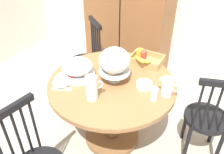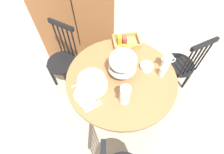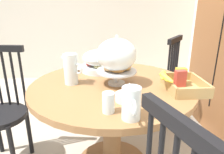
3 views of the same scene
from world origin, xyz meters
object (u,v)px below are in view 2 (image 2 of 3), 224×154
windsor_chair_near_window (180,66)px  orange_juice_pitcher (166,62)px  fruit_platter_covered (92,81)px  drinking_glass (163,72)px  china_plate_large (85,94)px  cereal_bowl (146,67)px  windsor_chair_by_cabinet (64,61)px  dining_table (121,87)px  milk_pitcher (125,95)px  cereal_basket (126,42)px  pastry_stand_with_dome (123,61)px  china_plate_small (87,101)px

windsor_chair_near_window → orange_juice_pitcher: 0.54m
fruit_platter_covered → drinking_glass: fruit_platter_covered is taller
china_plate_large → cereal_bowl: size_ratio=1.57×
windsor_chair_by_cabinet → drinking_glass: bearing=-29.0°
dining_table → orange_juice_pitcher: orange_juice_pitcher is taller
milk_pitcher → cereal_basket: 0.75m
dining_table → cereal_bowl: bearing=13.3°
drinking_glass → pastry_stand_with_dome: bearing=168.7°
milk_pitcher → china_plate_small: milk_pitcher is taller
fruit_platter_covered → china_plate_small: bearing=-110.9°
milk_pitcher → china_plate_large: milk_pitcher is taller
china_plate_large → orange_juice_pitcher: bearing=14.1°
dining_table → drinking_glass: size_ratio=10.48×
windsor_chair_by_cabinet → fruit_platter_covered: (0.37, -0.64, 0.37)m
china_plate_large → cereal_bowl: 0.70m
pastry_stand_with_dome → windsor_chair_by_cabinet: bearing=142.6°
windsor_chair_by_cabinet → china_plate_small: 0.92m
orange_juice_pitcher → china_plate_large: 0.90m
pastry_stand_with_dome → orange_juice_pitcher: pastry_stand_with_dome is taller
windsor_chair_by_cabinet → fruit_platter_covered: windsor_chair_by_cabinet is taller
windsor_chair_by_cabinet → orange_juice_pitcher: windsor_chair_by_cabinet is taller
pastry_stand_with_dome → orange_juice_pitcher: bearing=3.0°
cereal_basket → drinking_glass: size_ratio=2.87×
dining_table → milk_pitcher: milk_pitcher is taller
windsor_chair_by_cabinet → china_plate_small: size_ratio=6.50×
dining_table → orange_juice_pitcher: (0.49, 0.06, 0.30)m
dining_table → pastry_stand_with_dome: pastry_stand_with_dome is taller
windsor_chair_near_window → china_plate_small: (-1.21, -0.50, 0.30)m
windsor_chair_by_cabinet → milk_pitcher: bearing=-52.1°
orange_juice_pitcher → cereal_basket: size_ratio=0.56×
dining_table → cereal_bowl: (0.28, 0.07, 0.25)m
milk_pitcher → fruit_platter_covered: bearing=144.6°
windsor_chair_by_cabinet → china_plate_small: (0.31, -0.81, 0.30)m
windsor_chair_by_cabinet → china_plate_large: (0.30, -0.72, 0.29)m
pastry_stand_with_dome → cereal_bowl: pastry_stand_with_dome is taller
orange_juice_pitcher → windsor_chair_near_window: bearing=29.1°
windsor_chair_by_cabinet → cereal_bowl: bearing=-26.9°
pastry_stand_with_dome → china_plate_large: 0.48m
milk_pitcher → cereal_bowl: bearing=48.8°
windsor_chair_near_window → china_plate_small: size_ratio=6.50×
orange_juice_pitcher → drinking_glass: (-0.07, -0.11, -0.02)m
dining_table → drinking_glass: 0.50m
cereal_bowl → milk_pitcher: bearing=-131.2°
windsor_chair_by_cabinet → pastry_stand_with_dome: size_ratio=2.83×
dining_table → pastry_stand_with_dome: 0.42m
orange_juice_pitcher → china_plate_small: 0.91m
drinking_glass → china_plate_small: bearing=-165.5°
dining_table → cereal_basket: cereal_basket is taller
milk_pitcher → cereal_basket: milk_pitcher is taller
orange_juice_pitcher → cereal_bowl: bearing=177.0°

